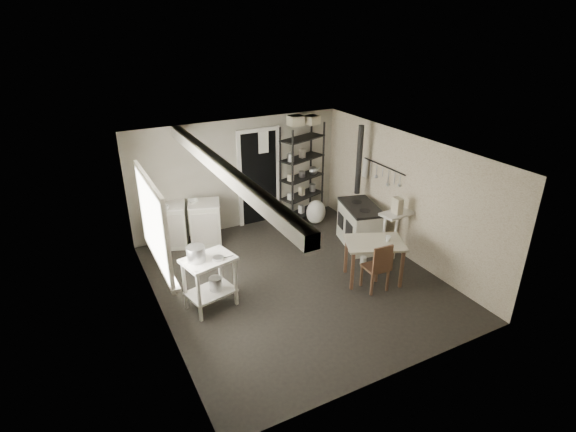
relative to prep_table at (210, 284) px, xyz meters
name	(u,v)px	position (x,y,z in m)	size (l,w,h in m)	color
floor	(296,281)	(1.52, 0.03, -0.40)	(5.00, 5.00, 0.00)	black
ceiling	(297,151)	(1.52, 0.03, 1.90)	(5.00, 5.00, 0.00)	silver
wall_back	(239,175)	(1.52, 2.53, 0.75)	(4.50, 0.02, 2.30)	#A8A28F
wall_front	(399,300)	(1.52, -2.47, 0.75)	(4.50, 0.02, 2.30)	#A8A28F
wall_left	(156,251)	(-0.73, 0.03, 0.75)	(0.02, 5.00, 2.30)	#A8A28F
wall_right	(405,196)	(3.77, 0.03, 0.75)	(0.02, 5.00, 2.30)	#A8A28F
window	(152,223)	(-0.70, 0.23, 1.10)	(0.12, 1.76, 1.28)	silver
doorway	(259,179)	(1.97, 2.50, 0.60)	(0.96, 0.10, 2.08)	silver
ceiling_beam	(222,169)	(0.32, 0.03, 1.80)	(0.18, 5.00, 0.18)	silver
wallpaper_panel	(404,196)	(3.76, 0.03, 0.75)	(0.01, 5.00, 2.30)	beige
utensil_rail	(383,166)	(3.71, 0.63, 1.15)	(0.06, 1.20, 0.44)	#AFAFB1
prep_table	(210,284)	(0.00, 0.00, 0.00)	(0.75, 0.54, 0.86)	silver
stockpot	(196,256)	(-0.17, 0.02, 0.54)	(0.28, 0.28, 0.30)	#AFAFB1
saucepan	(218,260)	(0.13, -0.09, 0.45)	(0.17, 0.17, 0.09)	#AFAFB1
bucket	(216,284)	(0.08, 0.00, -0.02)	(0.20, 0.20, 0.22)	#AFAFB1
base_cabinets	(188,222)	(0.30, 2.21, 0.06)	(1.31, 0.56, 0.86)	beige
mixing_bowl	(193,198)	(0.43, 2.21, 0.55)	(0.26, 0.26, 0.06)	white
counter_cup	(166,205)	(-0.11, 2.09, 0.56)	(0.11, 0.11, 0.09)	white
shelf_rack	(302,179)	(2.84, 2.20, 0.55)	(1.01, 0.39, 2.12)	black
shelf_jar	(290,161)	(2.58, 2.26, 0.96)	(0.08, 0.08, 0.17)	white
storage_box_a	(296,131)	(2.67, 2.19, 1.61)	(0.29, 0.25, 0.20)	beige
storage_box_b	(312,130)	(3.02, 2.15, 1.59)	(0.26, 0.25, 0.17)	beige
stove	(360,225)	(3.24, 0.61, 0.04)	(0.59, 1.07, 0.84)	beige
stovepipe	(359,160)	(3.46, 1.05, 1.19)	(0.11, 0.11, 1.45)	black
side_ledge	(394,238)	(3.47, -0.15, 0.03)	(0.62, 0.33, 0.96)	silver
oats_box	(397,210)	(3.44, -0.17, 0.61)	(0.12, 0.19, 0.29)	beige
work_table	(373,260)	(2.70, -0.53, -0.02)	(0.96, 0.67, 0.73)	beige
table_cup	(388,237)	(2.91, -0.61, 0.40)	(0.10, 0.10, 0.09)	white
chair	(376,263)	(2.56, -0.77, 0.08)	(0.36, 0.38, 0.87)	brown
flour_sack	(316,213)	(3.01, 1.87, -0.16)	(0.44, 0.37, 0.53)	white
floor_crock	(363,261)	(2.87, -0.05, -0.33)	(0.12, 0.12, 0.15)	white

